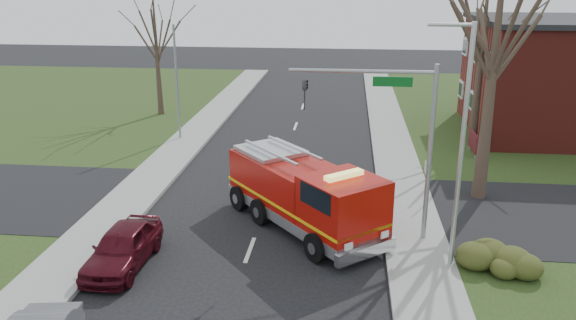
# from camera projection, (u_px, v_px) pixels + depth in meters

# --- Properties ---
(ground) EXTENTS (120.00, 120.00, 0.00)m
(ground) POSITION_uv_depth(u_px,v_px,m) (250.00, 250.00, 20.89)
(ground) COLOR black
(ground) RESTS_ON ground
(sidewalk_right) EXTENTS (2.40, 80.00, 0.15)m
(sidewalk_right) POSITION_uv_depth(u_px,v_px,m) (419.00, 257.00, 20.23)
(sidewalk_right) COLOR gray
(sidewalk_right) RESTS_ON ground
(sidewalk_left) EXTENTS (2.40, 80.00, 0.15)m
(sidewalk_left) POSITION_uv_depth(u_px,v_px,m) (90.00, 240.00, 21.49)
(sidewalk_left) COLOR gray
(sidewalk_left) RESTS_ON ground
(health_center_sign) EXTENTS (0.12, 2.00, 1.40)m
(health_center_sign) POSITION_uv_depth(u_px,v_px,m) (473.00, 141.00, 31.34)
(health_center_sign) COLOR #501219
(health_center_sign) RESTS_ON ground
(hedge_corner) EXTENTS (2.80, 2.00, 0.90)m
(hedge_corner) POSITION_uv_depth(u_px,v_px,m) (508.00, 262.00, 18.85)
(hedge_corner) COLOR #293212
(hedge_corner) RESTS_ON lawn_right
(bare_tree_near) EXTENTS (6.00, 6.00, 12.00)m
(bare_tree_near) POSITION_uv_depth(u_px,v_px,m) (497.00, 34.00, 23.25)
(bare_tree_near) COLOR #3E3124
(bare_tree_near) RESTS_ON ground
(bare_tree_far) EXTENTS (5.25, 5.25, 10.50)m
(bare_tree_far) POSITION_uv_depth(u_px,v_px,m) (483.00, 35.00, 31.88)
(bare_tree_far) COLOR #3E3124
(bare_tree_far) RESTS_ON ground
(bare_tree_left) EXTENTS (4.50, 4.50, 9.00)m
(bare_tree_left) POSITION_uv_depth(u_px,v_px,m) (156.00, 38.00, 39.02)
(bare_tree_left) COLOR #3E3124
(bare_tree_left) RESTS_ON ground
(traffic_signal_mast) EXTENTS (5.29, 0.18, 6.80)m
(traffic_signal_mast) POSITION_uv_depth(u_px,v_px,m) (396.00, 121.00, 20.29)
(traffic_signal_mast) COLOR gray
(traffic_signal_mast) RESTS_ON ground
(streetlight_pole) EXTENTS (1.48, 0.16, 8.40)m
(streetlight_pole) POSITION_uv_depth(u_px,v_px,m) (461.00, 143.00, 18.25)
(streetlight_pole) COLOR #B7BABF
(streetlight_pole) RESTS_ON ground
(utility_pole_far) EXTENTS (0.14, 0.14, 7.00)m
(utility_pole_far) POSITION_uv_depth(u_px,v_px,m) (177.00, 84.00, 33.69)
(utility_pole_far) COLOR gray
(utility_pole_far) RESTS_ON ground
(fire_engine) EXTENTS (6.89, 7.51, 3.08)m
(fire_engine) POSITION_uv_depth(u_px,v_px,m) (304.00, 196.00, 22.30)
(fire_engine) COLOR #9E0D07
(fire_engine) RESTS_ON ground
(parked_car_maroon) EXTENTS (1.84, 4.31, 1.45)m
(parked_car_maroon) POSITION_uv_depth(u_px,v_px,m) (123.00, 247.00, 19.56)
(parked_car_maroon) COLOR #420A13
(parked_car_maroon) RESTS_ON ground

